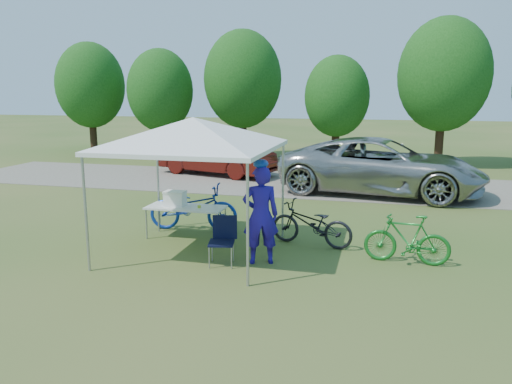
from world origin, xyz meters
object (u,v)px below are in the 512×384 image
Objects in this scene: minivan at (381,166)px; folding_chair at (223,236)px; folding_table at (186,208)px; cooler at (175,198)px; bike_blue at (193,207)px; bike_dark at (311,224)px; sedan at (217,154)px; cyclist at (261,215)px; bike_green at (407,239)px.

folding_chair is at bearing 167.13° from minivan.
minivan is (4.16, 6.05, 0.23)m from folding_table.
cooler is (-0.25, 0.00, 0.21)m from folding_table.
bike_dark is (2.85, -0.53, -0.08)m from bike_blue.
sedan reaches higher than folding_table.
folding_table is at bearing -150.48° from sedan.
sedan is (-4.07, 9.50, -0.14)m from cyclist.
bike_dark is 0.28× the size of minivan.
cyclist is at bearing 3.83° from folding_chair.
bike_green reaches higher than bike_dark.
cyclist is at bearing -141.29° from sedan.
minivan reaches higher than bike_green.
sedan reaches higher than folding_chair.
cooler is 0.22× the size of bike_blue.
bike_blue is (-2.08, 1.85, -0.39)m from cyclist.
folding_chair is 3.48m from bike_green.
cooler is 0.73m from bike_blue.
bike_dark reaches higher than folding_table.
minivan reaches higher than bike_blue.
cooler is at bearing -92.20° from bike_green.
folding_table is at bearing -92.55° from bike_green.
folding_chair is 2.10m from bike_dark.
cooler is at bearing -75.35° from bike_dark.
folding_table is 2.36m from cyclist.
folding_chair is 1.96× the size of cooler.
minivan is (4.41, 6.05, 0.02)m from cooler.
bike_blue is 4.92m from bike_green.
folding_table is 1.93m from folding_chair.
minivan is (1.38, 5.96, 0.43)m from bike_dark.
folding_chair is at bearing -145.24° from sedan.
cyclist is (0.69, 0.19, 0.40)m from folding_chair.
bike_dark is 9.52m from sedan.
cooler is at bearing 151.89° from minivan.
sedan is at bearing 104.01° from folding_table.
bike_dark is 6.13m from minivan.
sedan is at bearing 97.58° from folding_chair.
bike_blue is 7.91m from sedan.
sedan is (-1.81, 8.28, -0.08)m from cooler.
folding_chair is 0.43× the size of bike_blue.
cooler is at bearing -152.13° from sedan.
bike_green is 0.89× the size of bike_dark.
cooler is at bearing 180.00° from folding_table.
cooler is 0.07× the size of minivan.
bike_blue is at bearing 96.50° from folding_table.
bike_dark is at bearing 174.96° from minivan.
folding_table is 0.27× the size of minivan.
minivan is (4.23, 5.43, 0.35)m from bike_blue.
bike_dark is (3.03, 0.09, -0.41)m from cooler.
bike_green is (4.95, -0.57, -0.40)m from cooler.
cyclist is at bearing -31.31° from folding_table.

